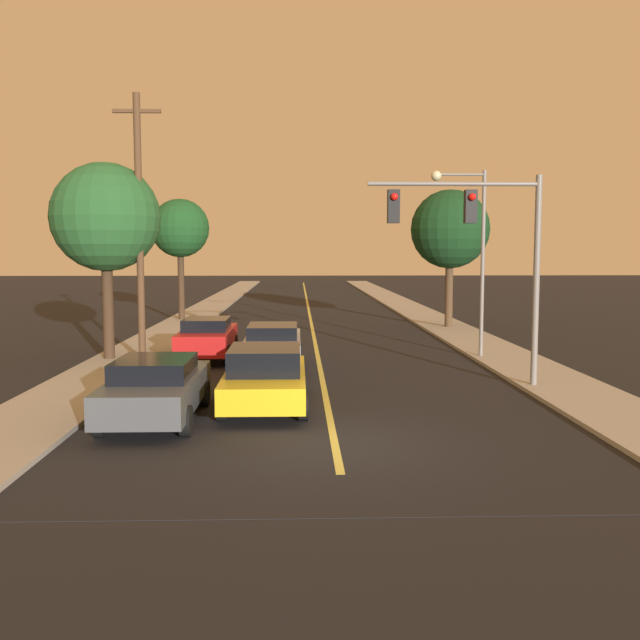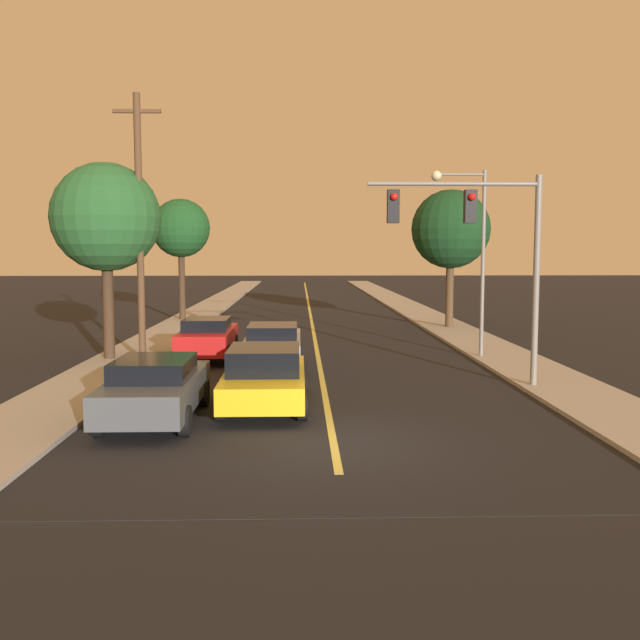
% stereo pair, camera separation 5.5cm
% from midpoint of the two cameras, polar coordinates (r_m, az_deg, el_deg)
% --- Properties ---
extents(ground_plane, '(200.00, 200.00, 0.00)m').
position_cam_midpoint_polar(ground_plane, '(14.43, 1.07, -9.88)').
color(ground_plane, black).
extents(road_surface, '(10.93, 80.00, 0.01)m').
position_cam_midpoint_polar(road_surface, '(50.04, -1.00, 1.12)').
color(road_surface, black).
rests_on(road_surface, ground).
extents(sidewalk_left, '(2.50, 80.00, 0.12)m').
position_cam_midpoint_polar(sidewalk_left, '(50.39, -8.66, 1.15)').
color(sidewalk_left, '#9E998E').
rests_on(sidewalk_left, ground).
extents(sidewalk_right, '(2.50, 80.00, 0.12)m').
position_cam_midpoint_polar(sidewalk_right, '(50.58, 6.62, 1.19)').
color(sidewalk_right, '#9E998E').
rests_on(sidewalk_right, ground).
extents(car_near_lane_front, '(2.06, 4.92, 1.51)m').
position_cam_midpoint_polar(car_near_lane_front, '(17.64, -4.48, -4.52)').
color(car_near_lane_front, gold).
rests_on(car_near_lane_front, ground).
extents(car_near_lane_second, '(1.90, 4.78, 1.49)m').
position_cam_midpoint_polar(car_near_lane_second, '(23.10, -3.85, -2.07)').
color(car_near_lane_second, '#A5A8B2').
rests_on(car_near_lane_second, ground).
extents(car_outer_lane_front, '(1.99, 4.73, 1.45)m').
position_cam_midpoint_polar(car_outer_lane_front, '(16.59, -13.06, -5.28)').
color(car_outer_lane_front, '#474C51').
rests_on(car_outer_lane_front, ground).
extents(car_outer_lane_second, '(1.87, 4.56, 1.49)m').
position_cam_midpoint_polar(car_outer_lane_second, '(25.60, -9.05, -1.38)').
color(car_outer_lane_second, red).
rests_on(car_outer_lane_second, ground).
extents(traffic_signal_mast, '(4.77, 0.42, 5.79)m').
position_cam_midpoint_polar(traffic_signal_mast, '(20.09, 12.69, 6.63)').
color(traffic_signal_mast, slate).
rests_on(traffic_signal_mast, ground).
extents(streetlamp_right, '(1.95, 0.36, 6.53)m').
position_cam_midpoint_polar(streetlamp_right, '(25.75, 11.82, 6.60)').
color(streetlamp_right, slate).
rests_on(streetlamp_right, ground).
extents(utility_pole_left, '(1.60, 0.24, 8.96)m').
position_cam_midpoint_polar(utility_pole_left, '(25.00, -14.32, 7.49)').
color(utility_pole_left, '#513823').
rests_on(utility_pole_left, ground).
extents(tree_left_near, '(3.17, 3.17, 6.56)m').
position_cam_midpoint_polar(tree_left_near, '(39.73, -11.17, 7.17)').
color(tree_left_near, '#3D2B1C').
rests_on(tree_left_near, ground).
extents(tree_left_far, '(3.72, 3.72, 6.74)m').
position_cam_midpoint_polar(tree_left_far, '(25.71, -16.85, 7.82)').
color(tree_left_far, '#3D2B1C').
rests_on(tree_left_far, ground).
extents(tree_right_near, '(3.85, 3.85, 6.73)m').
position_cam_midpoint_polar(tree_right_near, '(35.72, 10.32, 7.13)').
color(tree_right_near, '#4C3823').
rests_on(tree_right_near, ground).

